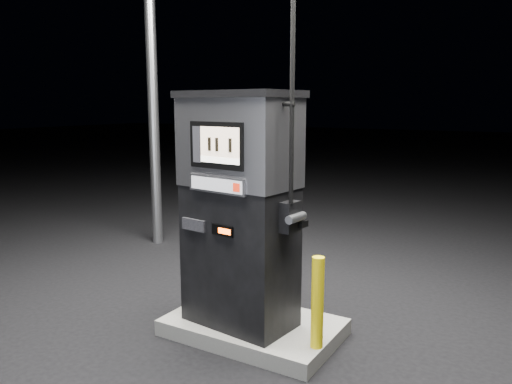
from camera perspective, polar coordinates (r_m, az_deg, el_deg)
The scene contains 5 objects.
ground at distance 4.99m, azimuth -0.30°, elevation -15.96°, with size 80.00×80.00×0.00m, color black.
pump_island at distance 4.95m, azimuth -0.30°, elevation -15.18°, with size 1.60×1.00×0.15m, color slate.
fuel_dispenser at distance 4.53m, azimuth -1.86°, elevation -1.83°, with size 1.22×0.75×4.46m.
bollard_left at distance 5.19m, azimuth -7.10°, elevation -7.86°, with size 0.12×0.12×0.89m, color yellow.
bollard_right at distance 4.30m, azimuth 7.04°, elevation -12.44°, with size 0.11×0.11×0.79m, color yellow.
Camera 1 is at (2.32, -3.84, 2.18)m, focal length 35.00 mm.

